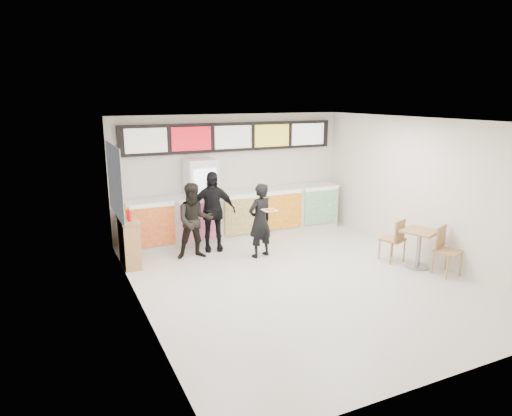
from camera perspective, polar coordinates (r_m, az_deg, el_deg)
floor at (r=8.91m, az=5.62°, el=-8.87°), size 7.00×7.00×0.00m
ceiling at (r=8.23m, az=6.11°, el=10.78°), size 7.00×7.00×0.00m
wall_back at (r=11.53m, az=-3.08°, el=4.19°), size 6.00×0.00×6.00m
wall_left at (r=7.41m, az=-14.54°, el=-1.70°), size 0.00×7.00×7.00m
wall_right at (r=10.28m, az=20.40°, el=2.15°), size 0.00×7.00×7.00m
service_counter at (r=11.35m, az=-2.25°, el=-0.74°), size 5.56×0.77×1.14m
menu_board at (r=11.33m, az=-2.97°, el=8.87°), size 5.50×0.14×0.70m
drinks_fridge at (r=10.95m, az=-6.82°, el=0.93°), size 0.70×0.67×2.00m
mirror_panel at (r=9.72m, az=-17.27°, el=3.27°), size 0.01×2.00×1.50m
customer_main at (r=9.83m, az=0.52°, el=-1.58°), size 0.67×0.52×1.63m
customer_left at (r=9.84m, az=-7.69°, el=-1.63°), size 0.89×0.74×1.65m
customer_mid at (r=10.28m, az=-5.53°, el=-0.41°), size 1.14×0.70×1.82m
pizza_slice at (r=9.35m, az=1.71°, el=-0.22°), size 0.36×0.36×0.02m
cafe_table at (r=9.85m, az=19.73°, el=-3.99°), size 1.01×1.66×0.94m
condiment_ledge at (r=9.78m, az=-15.55°, el=-4.05°), size 0.36×0.89×1.19m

